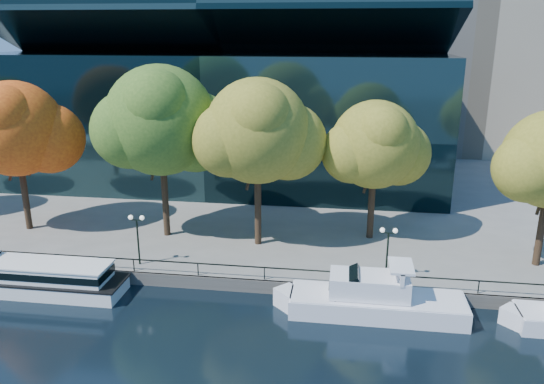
% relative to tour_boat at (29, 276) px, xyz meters
% --- Properties ---
extents(ground, '(160.00, 160.00, 0.00)m').
position_rel_tour_boat_xyz_m(ground, '(12.15, -0.94, -1.20)').
color(ground, black).
rests_on(ground, ground).
extents(promenade, '(90.00, 67.08, 1.00)m').
position_rel_tour_boat_xyz_m(promenade, '(12.15, 35.44, -0.70)').
color(promenade, slate).
rests_on(promenade, ground).
extents(railing, '(88.20, 0.08, 0.99)m').
position_rel_tour_boat_xyz_m(railing, '(12.15, 2.31, 0.74)').
color(railing, black).
rests_on(railing, promenade).
extents(convention_building, '(50.00, 24.57, 21.43)m').
position_rel_tour_boat_xyz_m(convention_building, '(8.15, 30.85, 7.31)').
color(convention_building, black).
rests_on(convention_building, ground).
extents(tour_boat, '(14.86, 3.32, 2.82)m').
position_rel_tour_boat_xyz_m(tour_boat, '(0.00, 0.00, 0.00)').
color(tour_boat, white).
rests_on(tour_boat, ground).
extents(cruiser_near, '(12.97, 3.34, 3.76)m').
position_rel_tour_boat_xyz_m(cruiser_near, '(24.66, 0.19, -0.03)').
color(cruiser_near, white).
rests_on(cruiser_near, ground).
extents(tree_1, '(10.38, 8.51, 13.40)m').
position_rel_tour_boat_xyz_m(tree_1, '(-5.69, 9.46, 8.87)').
color(tree_1, black).
rests_on(tree_1, promenade).
extents(tree_2, '(11.59, 9.51, 14.88)m').
position_rel_tour_boat_xyz_m(tree_2, '(7.39, 9.75, 9.84)').
color(tree_2, black).
rests_on(tree_2, promenade).
extents(tree_3, '(10.67, 8.75, 13.99)m').
position_rel_tour_boat_xyz_m(tree_3, '(15.74, 8.90, 9.34)').
color(tree_3, black).
rests_on(tree_3, promenade).
extents(tree_4, '(9.28, 7.61, 12.03)m').
position_rel_tour_boat_xyz_m(tree_4, '(25.19, 11.69, 7.95)').
color(tree_4, black).
rests_on(tree_4, promenade).
extents(lamp_1, '(1.26, 0.36, 4.03)m').
position_rel_tour_boat_xyz_m(lamp_1, '(7.11, 3.56, 2.78)').
color(lamp_1, black).
rests_on(lamp_1, promenade).
extents(lamp_2, '(1.26, 0.36, 4.03)m').
position_rel_tour_boat_xyz_m(lamp_2, '(25.93, 3.56, 2.78)').
color(lamp_2, black).
rests_on(lamp_2, promenade).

